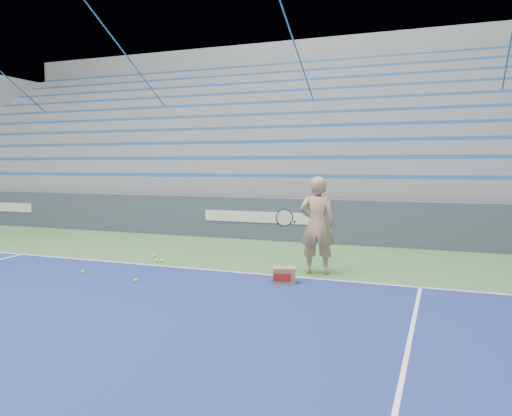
# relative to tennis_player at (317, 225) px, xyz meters

# --- Properties ---
(sponsor_barrier) EXTENTS (30.00, 0.32, 1.10)m
(sponsor_barrier) POSITION_rel_tennis_player_xyz_m (-2.30, 3.54, -0.33)
(sponsor_barrier) COLOR #3B455A
(sponsor_barrier) RESTS_ON ground
(bleachers) EXTENTS (31.00, 9.15, 7.30)m
(bleachers) POSITION_rel_tennis_player_xyz_m (-2.30, 9.25, 1.48)
(bleachers) COLOR gray
(bleachers) RESTS_ON ground
(tennis_player) EXTENTS (0.95, 0.87, 1.76)m
(tennis_player) POSITION_rel_tennis_player_xyz_m (0.00, 0.00, 0.00)
(tennis_player) COLOR tan
(tennis_player) RESTS_ON ground
(ball_box) EXTENTS (0.42, 0.37, 0.27)m
(ball_box) POSITION_rel_tennis_player_xyz_m (-0.31, -0.92, -0.74)
(ball_box) COLOR olive
(ball_box) RESTS_ON ground
(tennis_ball_0) EXTENTS (0.07, 0.07, 0.07)m
(tennis_ball_0) POSITION_rel_tennis_player_xyz_m (-3.25, -0.14, -0.85)
(tennis_ball_0) COLOR yellow
(tennis_ball_0) RESTS_ON ground
(tennis_ball_1) EXTENTS (0.07, 0.07, 0.07)m
(tennis_ball_1) POSITION_rel_tennis_player_xyz_m (-3.60, 0.33, -0.85)
(tennis_ball_1) COLOR yellow
(tennis_ball_1) RESTS_ON ground
(tennis_ball_2) EXTENTS (0.07, 0.07, 0.07)m
(tennis_ball_2) POSITION_rel_tennis_player_xyz_m (-3.17, -0.12, -0.85)
(tennis_ball_2) COLOR yellow
(tennis_ball_2) RESTS_ON ground
(tennis_ball_3) EXTENTS (0.07, 0.07, 0.07)m
(tennis_ball_3) POSITION_rel_tennis_player_xyz_m (-3.93, -1.53, -0.85)
(tennis_ball_3) COLOR yellow
(tennis_ball_3) RESTS_ON ground
(tennis_ball_4) EXTENTS (0.07, 0.07, 0.07)m
(tennis_ball_4) POSITION_rel_tennis_player_xyz_m (-2.66, -1.74, -0.85)
(tennis_ball_4) COLOR yellow
(tennis_ball_4) RESTS_ON ground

